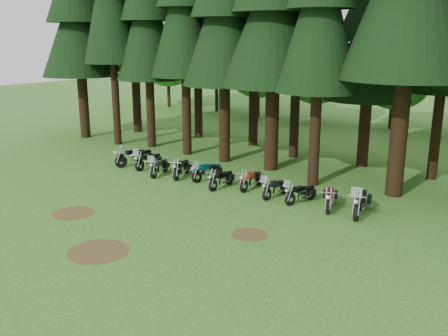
{
  "coord_description": "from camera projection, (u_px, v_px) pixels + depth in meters",
  "views": [
    {
      "loc": [
        14.33,
        -14.58,
        7.42
      ],
      "look_at": [
        -0.02,
        5.0,
        1.0
      ],
      "focal_mm": 40.0,
      "sensor_mm": 36.0,
      "label": 1
    }
  ],
  "objects": [
    {
      "name": "motorcycle_10",
      "position": [
        360.0,
        203.0,
        21.31
      ],
      "size": [
        0.81,
        2.45,
        1.54
      ],
      "rotation": [
        0.0,
        0.0,
        0.21
      ],
      "color": "black",
      "rests_on": "ground"
    },
    {
      "name": "decid_4",
      "position": [
        397.0,
        76.0,
        39.96
      ],
      "size": [
        5.93,
        5.76,
        7.41
      ],
      "color": "black",
      "rests_on": "ground"
    },
    {
      "name": "dirt_patch_0",
      "position": [
        73.0,
        213.0,
        21.61
      ],
      "size": [
        1.8,
        1.8,
        0.01
      ],
      "primitive_type": "cylinder",
      "color": "#4C3D1E",
      "rests_on": "ground"
    },
    {
      "name": "motorcycle_0",
      "position": [
        135.0,
        157.0,
        29.43
      ],
      "size": [
        1.0,
        2.35,
        1.0
      ],
      "rotation": [
        0.0,
        0.0,
        -0.36
      ],
      "color": "black",
      "rests_on": "ground"
    },
    {
      "name": "motorcycle_7",
      "position": [
        275.0,
        188.0,
        23.69
      ],
      "size": [
        0.46,
        2.01,
        1.26
      ],
      "rotation": [
        0.0,
        0.0,
        -0.09
      ],
      "color": "black",
      "rests_on": "ground"
    },
    {
      "name": "dirt_patch_1",
      "position": [
        249.0,
        234.0,
        19.27
      ],
      "size": [
        1.4,
        1.4,
        0.01
      ],
      "primitive_type": "cylinder",
      "color": "#4C3D1E",
      "rests_on": "ground"
    },
    {
      "name": "pine_front_2",
      "position": [
        146.0,
        0.0,
        32.22
      ],
      "size": [
        4.32,
        4.32,
        16.22
      ],
      "color": "black",
      "rests_on": "ground"
    },
    {
      "name": "ground",
      "position": [
        156.0,
        214.0,
        21.46
      ],
      "size": [
        120.0,
        120.0,
        0.0
      ],
      "primitive_type": "plane",
      "color": "#2F681D",
      "rests_on": "ground"
    },
    {
      "name": "decid_1",
      "position": [
        218.0,
        53.0,
        49.19
      ],
      "size": [
        7.91,
        7.69,
        9.88
      ],
      "color": "black",
      "rests_on": "ground"
    },
    {
      "name": "pine_back_4",
      "position": [
        372.0,
        21.0,
        27.37
      ],
      "size": [
        4.94,
        4.94,
        13.78
      ],
      "color": "black",
      "rests_on": "ground"
    },
    {
      "name": "decid_0",
      "position": [
        169.0,
        51.0,
        52.28
      ],
      "size": [
        8.0,
        7.78,
        10.0
      ],
      "color": "black",
      "rests_on": "ground"
    },
    {
      "name": "motorcycle_5",
      "position": [
        221.0,
        180.0,
        25.14
      ],
      "size": [
        0.29,
        2.03,
        0.82
      ],
      "rotation": [
        0.0,
        0.0,
        0.02
      ],
      "color": "black",
      "rests_on": "ground"
    },
    {
      "name": "dirt_patch_2",
      "position": [
        98.0,
        251.0,
        17.76
      ],
      "size": [
        2.2,
        2.2,
        0.01
      ],
      "primitive_type": "cylinder",
      "color": "#4C3D1E",
      "rests_on": "ground"
    },
    {
      "name": "pine_back_1",
      "position": [
        197.0,
        3.0,
        35.45
      ],
      "size": [
        4.52,
        4.52,
        16.22
      ],
      "color": "black",
      "rests_on": "ground"
    },
    {
      "name": "motorcycle_2",
      "position": [
        159.0,
        167.0,
        27.46
      ],
      "size": [
        0.9,
        2.07,
        1.32
      ],
      "rotation": [
        0.0,
        0.0,
        0.32
      ],
      "color": "black",
      "rests_on": "ground"
    },
    {
      "name": "pine_front_0",
      "position": [
        76.0,
        3.0,
        35.48
      ],
      "size": [
        5.49,
        5.49,
        16.17
      ],
      "color": "black",
      "rests_on": "ground"
    },
    {
      "name": "decid_2",
      "position": [
        260.0,
        64.0,
        45.47
      ],
      "size": [
        6.72,
        6.53,
        8.4
      ],
      "color": "black",
      "rests_on": "ground"
    },
    {
      "name": "decid_3",
      "position": [
        319.0,
        71.0,
        42.59
      ],
      "size": [
        6.12,
        5.95,
        7.65
      ],
      "color": "black",
      "rests_on": "ground"
    },
    {
      "name": "motorcycle_6",
      "position": [
        251.0,
        180.0,
        24.99
      ],
      "size": [
        0.34,
        2.09,
        0.85
      ],
      "rotation": [
        0.0,
        0.0,
        0.06
      ],
      "color": "black",
      "rests_on": "ground"
    },
    {
      "name": "motorcycle_8",
      "position": [
        301.0,
        194.0,
        22.88
      ],
      "size": [
        0.78,
        1.97,
        1.25
      ],
      "rotation": [
        0.0,
        0.0,
        -0.28
      ],
      "color": "black",
      "rests_on": "ground"
    },
    {
      "name": "motorcycle_3",
      "position": [
        181.0,
        169.0,
        27.1
      ],
      "size": [
        0.89,
        2.09,
        0.89
      ],
      "rotation": [
        0.0,
        0.0,
        0.36
      ],
      "color": "black",
      "rests_on": "ground"
    },
    {
      "name": "motorcycle_4",
      "position": [
        207.0,
        172.0,
        26.5
      ],
      "size": [
        0.5,
        2.12,
        0.87
      ],
      "rotation": [
        0.0,
        0.0,
        -0.18
      ],
      "color": "black",
      "rests_on": "ground"
    },
    {
      "name": "motorcycle_1",
      "position": [
        149.0,
        161.0,
        28.8
      ],
      "size": [
        0.4,
        2.14,
        1.35
      ],
      "rotation": [
        0.0,
        0.0,
        0.01
      ],
      "color": "black",
      "rests_on": "ground"
    },
    {
      "name": "motorcycle_9",
      "position": [
        329.0,
        199.0,
        22.13
      ],
      "size": [
        0.89,
        2.07,
        0.88
      ],
      "rotation": [
        0.0,
        0.0,
        0.36
      ],
      "color": "black",
      "rests_on": "ground"
    }
  ]
}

